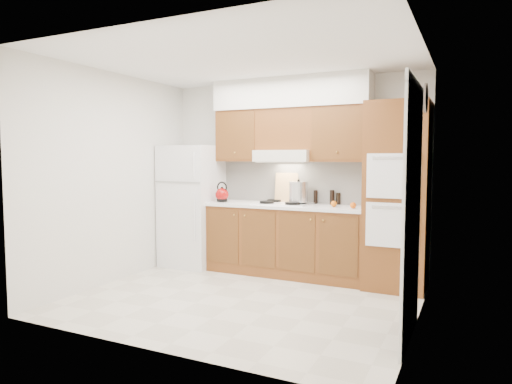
% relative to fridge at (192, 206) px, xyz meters
% --- Properties ---
extents(floor, '(3.60, 3.60, 0.00)m').
position_rel_fridge_xyz_m(floor, '(1.41, -1.14, -0.86)').
color(floor, beige).
rests_on(floor, ground).
extents(ceiling, '(3.60, 3.60, 0.00)m').
position_rel_fridge_xyz_m(ceiling, '(1.41, -1.14, 1.74)').
color(ceiling, white).
rests_on(ceiling, wall_back).
extents(wall_back, '(3.60, 0.02, 2.60)m').
position_rel_fridge_xyz_m(wall_back, '(1.41, 0.36, 0.44)').
color(wall_back, silver).
rests_on(wall_back, floor).
extents(wall_left, '(0.02, 3.00, 2.60)m').
position_rel_fridge_xyz_m(wall_left, '(-0.40, -1.14, 0.44)').
color(wall_left, silver).
rests_on(wall_left, floor).
extents(wall_right, '(0.02, 3.00, 2.60)m').
position_rel_fridge_xyz_m(wall_right, '(3.21, -1.14, 0.44)').
color(wall_right, silver).
rests_on(wall_right, floor).
extents(fridge, '(0.75, 0.72, 1.72)m').
position_rel_fridge_xyz_m(fridge, '(0.00, 0.00, 0.00)').
color(fridge, white).
rests_on(fridge, floor).
extents(base_cabinets, '(2.11, 0.60, 0.90)m').
position_rel_fridge_xyz_m(base_cabinets, '(1.43, 0.06, -0.41)').
color(base_cabinets, brown).
rests_on(base_cabinets, floor).
extents(countertop, '(2.13, 0.62, 0.04)m').
position_rel_fridge_xyz_m(countertop, '(1.43, 0.05, 0.06)').
color(countertop, white).
rests_on(countertop, base_cabinets).
extents(backsplash, '(2.11, 0.03, 0.56)m').
position_rel_fridge_xyz_m(backsplash, '(1.43, 0.34, 0.36)').
color(backsplash, white).
rests_on(backsplash, countertop).
extents(oven_cabinet, '(0.70, 0.65, 2.20)m').
position_rel_fridge_xyz_m(oven_cabinet, '(2.85, 0.03, 0.24)').
color(oven_cabinet, brown).
rests_on(oven_cabinet, floor).
extents(upper_cab_left, '(0.63, 0.33, 0.70)m').
position_rel_fridge_xyz_m(upper_cab_left, '(0.69, 0.19, 0.99)').
color(upper_cab_left, brown).
rests_on(upper_cab_left, wall_back).
extents(upper_cab_right, '(0.73, 0.33, 0.70)m').
position_rel_fridge_xyz_m(upper_cab_right, '(2.12, 0.19, 0.99)').
color(upper_cab_right, brown).
rests_on(upper_cab_right, wall_back).
extents(range_hood, '(0.75, 0.45, 0.15)m').
position_rel_fridge_xyz_m(range_hood, '(1.38, 0.13, 0.71)').
color(range_hood, silver).
rests_on(range_hood, wall_back).
extents(upper_cab_over_hood, '(0.75, 0.33, 0.55)m').
position_rel_fridge_xyz_m(upper_cab_over_hood, '(1.38, 0.19, 1.06)').
color(upper_cab_over_hood, brown).
rests_on(upper_cab_over_hood, range_hood).
extents(soffit, '(2.13, 0.36, 0.40)m').
position_rel_fridge_xyz_m(soffit, '(1.43, 0.18, 1.54)').
color(soffit, silver).
rests_on(soffit, wall_back).
extents(cooktop, '(0.74, 0.50, 0.01)m').
position_rel_fridge_xyz_m(cooktop, '(1.38, 0.07, 0.09)').
color(cooktop, white).
rests_on(cooktop, countertop).
extents(doorway, '(0.02, 0.90, 2.10)m').
position_rel_fridge_xyz_m(doorway, '(3.19, -1.49, 0.19)').
color(doorway, black).
rests_on(doorway, floor).
extents(wall_clock, '(0.02, 0.30, 0.30)m').
position_rel_fridge_xyz_m(wall_clock, '(3.19, -0.59, 1.29)').
color(wall_clock, '#3F3833').
rests_on(wall_clock, wall_right).
extents(kettle, '(0.22, 0.22, 0.18)m').
position_rel_fridge_xyz_m(kettle, '(0.53, -0.06, 0.18)').
color(kettle, '#930B0A').
rests_on(kettle, countertop).
extents(cutting_board, '(0.33, 0.16, 0.41)m').
position_rel_fridge_xyz_m(cutting_board, '(1.35, 0.27, 0.28)').
color(cutting_board, tan).
rests_on(cutting_board, countertop).
extents(stock_pot, '(0.32, 0.32, 0.26)m').
position_rel_fridge_xyz_m(stock_pot, '(1.58, 0.12, 0.24)').
color(stock_pot, silver).
rests_on(stock_pot, cooktop).
extents(condiment_a, '(0.05, 0.05, 0.18)m').
position_rel_fridge_xyz_m(condiment_a, '(1.75, 0.30, 0.17)').
color(condiment_a, black).
rests_on(condiment_a, countertop).
extents(condiment_b, '(0.07, 0.07, 0.19)m').
position_rel_fridge_xyz_m(condiment_b, '(1.99, 0.27, 0.18)').
color(condiment_b, black).
rests_on(condiment_b, countertop).
extents(condiment_c, '(0.07, 0.07, 0.15)m').
position_rel_fridge_xyz_m(condiment_c, '(2.06, 0.31, 0.16)').
color(condiment_c, black).
rests_on(condiment_c, countertop).
extents(orange_near, '(0.08, 0.08, 0.08)m').
position_rel_fridge_xyz_m(orange_near, '(2.35, -0.06, 0.12)').
color(orange_near, orange).
rests_on(orange_near, countertop).
extents(orange_far, '(0.10, 0.10, 0.08)m').
position_rel_fridge_xyz_m(orange_far, '(2.09, 0.01, 0.12)').
color(orange_far, orange).
rests_on(orange_far, countertop).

